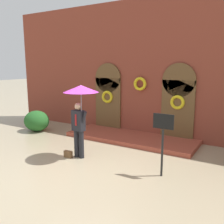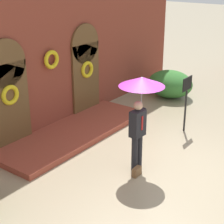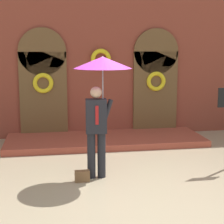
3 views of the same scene
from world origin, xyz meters
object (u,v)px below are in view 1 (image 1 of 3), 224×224
person_with_umbrella (80,100)px  handbag (68,154)px  sign_post (163,135)px  shrub_left (37,121)px

person_with_umbrella → handbag: 1.86m
sign_post → shrub_left: sign_post is taller
person_with_umbrella → shrub_left: 4.40m
person_with_umbrella → sign_post: person_with_umbrella is taller
person_with_umbrella → shrub_left: person_with_umbrella is taller
person_with_umbrella → shrub_left: size_ratio=2.00×
handbag → shrub_left: 3.90m
person_with_umbrella → sign_post: (2.69, 0.06, -0.75)m
sign_post → shrub_left: (-6.51, 1.56, -0.69)m
handbag → shrub_left: shrub_left is taller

